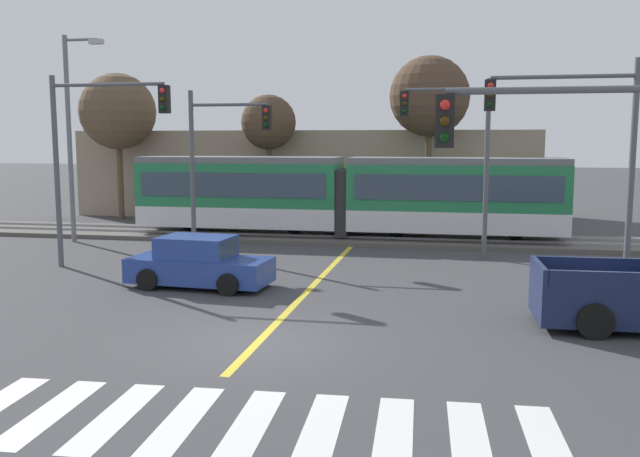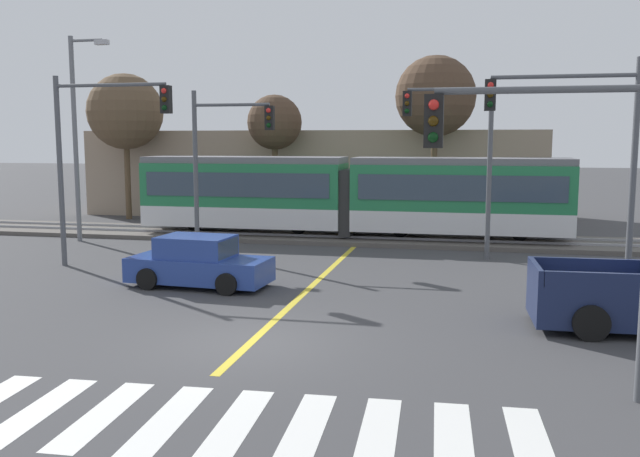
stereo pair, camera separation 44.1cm
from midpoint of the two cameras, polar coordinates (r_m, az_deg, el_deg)
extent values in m
plane|color=#3D3D3F|center=(14.90, -6.14, -9.55)|extent=(200.00, 200.00, 0.00)
cube|color=#56514C|center=(29.65, 2.74, -0.80)|extent=(120.00, 4.00, 0.18)
cube|color=#939399|center=(28.93, 2.54, -0.73)|extent=(120.00, 0.08, 0.10)
cube|color=#939399|center=(30.34, 2.94, -0.35)|extent=(120.00, 0.08, 0.10)
cube|color=silver|center=(30.76, -7.08, 1.12)|extent=(9.00, 2.60, 0.90)
cube|color=#237A47|center=(30.64, -7.12, 3.73)|extent=(9.00, 2.60, 1.90)
cube|color=#384756|center=(29.39, -7.93, 3.65)|extent=(8.28, 0.04, 1.04)
cube|color=slate|center=(30.59, -7.16, 5.76)|extent=(9.00, 2.39, 0.28)
cylinder|color=black|center=(30.14, -2.59, 0.18)|extent=(0.70, 0.20, 0.70)
cylinder|color=black|center=(31.67, -11.32, 0.40)|extent=(0.70, 0.20, 0.70)
cube|color=silver|center=(29.23, 10.90, 0.71)|extent=(9.00, 2.60, 0.90)
cube|color=#237A47|center=(29.10, 10.97, 3.45)|extent=(9.00, 2.60, 1.90)
cube|color=#384756|center=(27.78, 10.96, 3.37)|extent=(8.28, 0.04, 1.04)
cube|color=slate|center=(29.05, 11.03, 5.60)|extent=(9.00, 2.39, 0.28)
cylinder|color=black|center=(29.38, 15.71, -0.28)|extent=(0.70, 0.20, 0.70)
cylinder|color=black|center=(29.40, 6.05, -0.04)|extent=(0.70, 0.20, 0.70)
cube|color=#2D2D2D|center=(29.56, 1.68, 2.28)|extent=(0.50, 2.34, 2.80)
cube|color=silver|center=(12.16, -22.72, -14.08)|extent=(0.69, 2.82, 0.01)
cube|color=silver|center=(11.65, -17.93, -14.81)|extent=(0.69, 2.82, 0.01)
cube|color=silver|center=(11.23, -12.70, -15.50)|extent=(0.69, 2.82, 0.01)
cube|color=silver|center=(10.90, -7.08, -16.09)|extent=(0.69, 2.82, 0.01)
cube|color=silver|center=(10.68, -1.14, -16.55)|extent=(0.69, 2.82, 0.01)
cube|color=silver|center=(10.57, 5.01, -16.86)|extent=(0.69, 2.82, 0.01)
cube|color=silver|center=(10.57, 11.25, -16.98)|extent=(0.69, 2.82, 0.01)
cube|color=silver|center=(10.68, 17.42, -16.91)|extent=(0.69, 2.82, 0.01)
cube|color=gold|center=(20.18, -1.37, -4.98)|extent=(0.20, 15.61, 0.01)
cube|color=#284293|center=(20.51, -10.68, -3.43)|extent=(4.31, 2.00, 0.72)
cube|color=#284293|center=(20.43, -10.98, -1.54)|extent=(2.20, 1.67, 0.64)
cube|color=#384756|center=(20.02, -8.41, -1.67)|extent=(0.20, 1.43, 0.52)
cube|color=#384756|center=(21.13, -10.04, -1.23)|extent=(1.78, 0.17, 0.48)
cylinder|color=black|center=(20.80, -6.51, -3.75)|extent=(0.65, 0.27, 0.64)
cylinder|color=black|center=(19.27, -8.39, -4.69)|extent=(0.65, 0.27, 0.64)
cylinder|color=black|center=(21.85, -12.67, -3.34)|extent=(0.65, 0.27, 0.64)
cylinder|color=black|center=(20.40, -14.90, -4.18)|extent=(0.65, 0.27, 0.64)
cube|color=#192347|center=(17.78, 21.36, -2.85)|extent=(2.70, 0.22, 0.36)
cube|color=#192347|center=(16.02, 22.75, -4.02)|extent=(2.70, 0.22, 0.36)
cube|color=#192347|center=(16.63, 17.22, -3.36)|extent=(0.19, 1.96, 0.36)
cylinder|color=black|center=(17.94, 20.07, -5.71)|extent=(0.81, 0.31, 0.80)
cylinder|color=black|center=(16.08, 21.40, -7.28)|extent=(0.81, 0.31, 0.80)
cylinder|color=#515459|center=(25.36, 13.36, 4.83)|extent=(0.18, 0.18, 6.54)
cylinder|color=#515459|center=(25.39, 10.11, 11.47)|extent=(3.00, 0.12, 0.12)
cube|color=black|center=(25.44, 6.64, 10.40)|extent=(0.32, 0.28, 0.90)
sphere|color=red|center=(25.30, 6.63, 11.03)|extent=(0.18, 0.18, 0.18)
sphere|color=#3A2706|center=(25.29, 6.62, 10.42)|extent=(0.18, 0.18, 0.18)
sphere|color=black|center=(25.27, 6.61, 9.81)|extent=(0.18, 0.18, 0.18)
cylinder|color=#515459|center=(11.91, 18.07, 11.02)|extent=(3.50, 0.12, 0.12)
cube|color=black|center=(11.81, 9.41, 8.89)|extent=(0.32, 0.28, 0.90)
sphere|color=red|center=(11.67, 9.42, 10.23)|extent=(0.18, 0.18, 0.18)
sphere|color=#3A2706|center=(11.66, 9.39, 8.91)|extent=(0.18, 0.18, 0.18)
sphere|color=black|center=(11.66, 9.36, 7.58)|extent=(0.18, 0.18, 0.18)
cylinder|color=#515459|center=(24.89, -21.77, 4.40)|extent=(0.18, 0.18, 6.50)
cylinder|color=#515459|center=(23.91, -18.00, 11.45)|extent=(4.00, 0.12, 0.12)
cube|color=black|center=(22.98, -13.52, 10.53)|extent=(0.32, 0.28, 0.90)
sphere|color=red|center=(22.86, -13.70, 11.22)|extent=(0.18, 0.18, 0.18)
sphere|color=#3A2706|center=(22.84, -13.67, 10.55)|extent=(0.18, 0.18, 0.18)
sphere|color=black|center=(22.83, -13.65, 9.87)|extent=(0.18, 0.18, 0.18)
cylinder|color=#515459|center=(21.21, 24.21, 4.02)|extent=(0.18, 0.18, 6.64)
cylinder|color=#515459|center=(20.91, 19.17, 11.99)|extent=(4.00, 0.12, 0.12)
cube|color=black|center=(20.70, 13.52, 10.85)|extent=(0.32, 0.28, 0.90)
sphere|color=red|center=(20.57, 13.56, 11.63)|extent=(0.18, 0.18, 0.18)
sphere|color=#3A2706|center=(20.55, 13.54, 10.88)|extent=(0.18, 0.18, 0.18)
sphere|color=black|center=(20.53, 13.52, 10.12)|extent=(0.18, 0.18, 0.18)
cylinder|color=#515459|center=(26.65, -11.16, 4.66)|extent=(0.18, 0.18, 6.22)
cylinder|color=#515459|center=(26.12, -8.21, 10.28)|extent=(3.00, 0.12, 0.12)
cube|color=black|center=(25.64, -4.99, 9.26)|extent=(0.32, 0.28, 0.90)
sphere|color=red|center=(25.51, -5.09, 9.88)|extent=(0.18, 0.18, 0.18)
sphere|color=#3A2706|center=(25.50, -5.08, 9.27)|extent=(0.18, 0.18, 0.18)
sphere|color=black|center=(25.49, -5.07, 8.67)|extent=(0.18, 0.18, 0.18)
cylinder|color=slate|center=(30.79, -20.74, 6.95)|extent=(0.20, 0.20, 8.66)
cylinder|color=slate|center=(30.70, -19.93, 14.73)|extent=(1.43, 0.12, 0.12)
cube|color=#B2B2B7|center=(30.33, -18.73, 14.69)|extent=(0.56, 0.28, 0.20)
cylinder|color=brown|center=(38.74, -16.80, 4.46)|extent=(0.32, 0.32, 5.06)
sphere|color=brown|center=(38.72, -16.98, 9.41)|extent=(4.10, 4.10, 4.10)
cylinder|color=brown|center=(35.86, -4.66, 4.24)|extent=(0.32, 0.32, 4.70)
sphere|color=#4C3828|center=(35.81, -4.71, 8.91)|extent=(2.86, 2.86, 2.86)
cylinder|color=brown|center=(34.53, 8.71, 4.90)|extent=(0.32, 0.32, 5.70)
sphere|color=#4C3828|center=(34.56, 8.84, 10.95)|extent=(3.98, 3.98, 3.98)
cube|color=gray|center=(39.65, -1.48, 4.70)|extent=(25.83, 6.00, 4.87)
camera|label=1|loc=(0.22, -90.60, -0.08)|focal=38.00mm
camera|label=2|loc=(0.22, 89.40, 0.08)|focal=38.00mm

